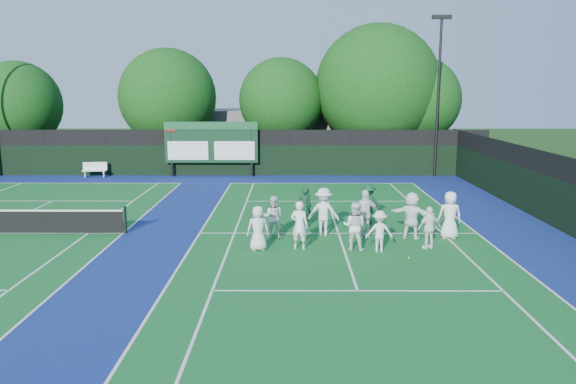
{
  "coord_description": "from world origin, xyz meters",
  "views": [
    {
      "loc": [
        -1.91,
        -20.48,
        5.64
      ],
      "look_at": [
        -2.0,
        3.0,
        1.3
      ],
      "focal_mm": 35.0,
      "sensor_mm": 36.0,
      "label": 1
    }
  ],
  "objects": [
    {
      "name": "coach_left",
      "position": [
        -1.31,
        2.19,
        0.82
      ],
      "size": [
        0.68,
        0.53,
        1.65
      ],
      "primitive_type": "imported",
      "rotation": [
        0.0,
        0.0,
        3.39
      ],
      "color": "#0E341D",
      "rests_on": "ground"
    },
    {
      "name": "back_fence",
      "position": [
        -6.0,
        16.0,
        1.36
      ],
      "size": [
        34.0,
        0.08,
        3.0
      ],
      "color": "black",
      "rests_on": "ground"
    },
    {
      "name": "player_back_1",
      "position": [
        -0.61,
        0.76,
        0.93
      ],
      "size": [
        1.31,
        0.9,
        1.87
      ],
      "primitive_type": "imported",
      "rotation": [
        0.0,
        0.0,
        2.96
      ],
      "color": "silver",
      "rests_on": "ground"
    },
    {
      "name": "player_back_3",
      "position": [
        2.71,
        0.31,
        0.9
      ],
      "size": [
        1.75,
        1.14,
        1.81
      ],
      "primitive_type": "imported",
      "rotation": [
        0.0,
        0.0,
        2.74
      ],
      "color": "white",
      "rests_on": "ground"
    },
    {
      "name": "tennis_ball_5",
      "position": [
        2.86,
        -1.16,
        0.03
      ],
      "size": [
        0.07,
        0.07,
        0.07
      ],
      "primitive_type": "sphere",
      "color": "#C3C917",
      "rests_on": "ground"
    },
    {
      "name": "tree_d",
      "position": [
        4.37,
        19.58,
        5.54
      ],
      "size": [
        8.68,
        8.68,
        10.1
      ],
      "color": "black",
      "rests_on": "ground"
    },
    {
      "name": "tree_c",
      "position": [
        -2.39,
        19.58,
        4.67
      ],
      "size": [
        5.94,
        5.94,
        7.8
      ],
      "color": "black",
      "rests_on": "ground"
    },
    {
      "name": "light_pole_right",
      "position": [
        7.5,
        15.7,
        6.3
      ],
      "size": [
        1.2,
        0.3,
        10.12
      ],
      "color": "black",
      "rests_on": "ground"
    },
    {
      "name": "tree_e",
      "position": [
        7.24,
        19.58,
        4.71
      ],
      "size": [
        5.97,
        5.97,
        7.86
      ],
      "color": "black",
      "rests_on": "ground"
    },
    {
      "name": "tennis_ball_2",
      "position": [
        2.09,
        -2.31,
        0.03
      ],
      "size": [
        0.07,
        0.07,
        0.07
      ],
      "primitive_type": "sphere",
      "color": "#C3C917",
      "rests_on": "ground"
    },
    {
      "name": "player_front_1",
      "position": [
        -1.58,
        -1.16,
        0.88
      ],
      "size": [
        0.72,
        0.56,
        1.75
      ],
      "primitive_type": "imported",
      "rotation": [
        0.0,
        0.0,
        2.9
      ],
      "color": "white",
      "rests_on": "ground"
    },
    {
      "name": "player_back_0",
      "position": [
        -2.56,
        0.43,
        0.81
      ],
      "size": [
        0.88,
        0.74,
        1.62
      ],
      "primitive_type": "imported",
      "rotation": [
        0.0,
        0.0,
        2.97
      ],
      "color": "silver",
      "rests_on": "ground"
    },
    {
      "name": "player_front_0",
      "position": [
        -3.04,
        -1.31,
        0.8
      ],
      "size": [
        0.86,
        0.65,
        1.6
      ],
      "primitive_type": "imported",
      "rotation": [
        0.0,
        0.0,
        3.33
      ],
      "color": "silver",
      "rests_on": "ground"
    },
    {
      "name": "ground",
      "position": [
        0.0,
        0.0,
        0.0
      ],
      "size": [
        120.0,
        120.0,
        0.0
      ],
      "primitive_type": "plane",
      "color": "#16380F",
      "rests_on": "ground"
    },
    {
      "name": "player_front_2",
      "position": [
        0.36,
        -1.23,
        0.86
      ],
      "size": [
        0.99,
        0.87,
        1.72
      ],
      "primitive_type": "imported",
      "rotation": [
        0.0,
        0.0,
        2.83
      ],
      "color": "white",
      "rests_on": "ground"
    },
    {
      "name": "player_back_2",
      "position": [
        0.96,
        0.38,
        0.94
      ],
      "size": [
        1.17,
        0.69,
        1.88
      ],
      "primitive_type": "imported",
      "rotation": [
        0.0,
        0.0,
        3.36
      ],
      "color": "white",
      "rests_on": "ground"
    },
    {
      "name": "divider_fence_right",
      "position": [
        9.0,
        1.0,
        1.36
      ],
      "size": [
        0.08,
        32.0,
        3.0
      ],
      "color": "black",
      "rests_on": "ground"
    },
    {
      "name": "player_back_4",
      "position": [
        4.15,
        0.3,
        0.91
      ],
      "size": [
        0.91,
        0.61,
        1.83
      ],
      "primitive_type": "imported",
      "rotation": [
        0.0,
        0.0,
        3.11
      ],
      "color": "white",
      "rests_on": "ground"
    },
    {
      "name": "near_court",
      "position": [
        0.0,
        1.0,
        0.01
      ],
      "size": [
        11.05,
        23.85,
        0.01
      ],
      "color": "#135C23",
      "rests_on": "ground"
    },
    {
      "name": "clubhouse",
      "position": [
        -2.0,
        24.0,
        2.0
      ],
      "size": [
        18.0,
        6.0,
        4.0
      ],
      "primitive_type": "cube",
      "color": "slate",
      "rests_on": "ground"
    },
    {
      "name": "bench",
      "position": [
        -14.54,
        15.37,
        0.51
      ],
      "size": [
        1.55,
        0.6,
        0.96
      ],
      "color": "white",
      "rests_on": "ground"
    },
    {
      "name": "tennis_ball_0",
      "position": [
        -2.22,
        1.44,
        0.03
      ],
      "size": [
        0.07,
        0.07,
        0.07
      ],
      "primitive_type": "sphere",
      "color": "#C3C917",
      "rests_on": "ground"
    },
    {
      "name": "coach_right",
      "position": [
        1.37,
        2.61,
        0.86
      ],
      "size": [
        1.2,
        0.83,
        1.71
      ],
      "primitive_type": "imported",
      "rotation": [
        0.0,
        0.0,
        3.33
      ],
      "color": "#103C21",
      "rests_on": "ground"
    },
    {
      "name": "tennis_ball_3",
      "position": [
        -2.45,
        2.04,
        0.03
      ],
      "size": [
        0.07,
        0.07,
        0.07
      ],
      "primitive_type": "sphere",
      "color": "#C3C917",
      "rests_on": "ground"
    },
    {
      "name": "court_apron",
      "position": [
        -6.0,
        1.0,
        0.0
      ],
      "size": [
        34.0,
        32.0,
        0.01
      ],
      "primitive_type": "cube",
      "color": "navy",
      "rests_on": "ground"
    },
    {
      "name": "player_front_3",
      "position": [
        1.21,
        -1.47,
        0.73
      ],
      "size": [
        0.95,
        0.55,
        1.47
      ],
      "primitive_type": "imported",
      "rotation": [
        0.0,
        0.0,
        3.14
      ],
      "color": "silver",
      "rests_on": "ground"
    },
    {
      "name": "tree_b",
      "position": [
        -10.37,
        19.58,
        4.86
      ],
      "size": [
        6.82,
        6.82,
        8.44
      ],
      "color": "black",
      "rests_on": "ground"
    },
    {
      "name": "player_front_4",
      "position": [
        3.05,
        -1.09,
        0.77
      ],
      "size": [
        0.97,
        0.64,
        1.53
      ],
      "primitive_type": "imported",
      "rotation": [
        0.0,
        0.0,
        3.46
      ],
      "color": "white",
      "rests_on": "ground"
    },
    {
      "name": "tennis_ball_4",
      "position": [
        1.26,
        3.64,
        0.03
      ],
      "size": [
        0.07,
        0.07,
        0.07
      ],
      "primitive_type": "sphere",
      "color": "#C3C917",
      "rests_on": "ground"
    },
    {
      "name": "tree_a",
      "position": [
        -21.02,
        19.58,
        4.37
      ],
      "size": [
        6.08,
        6.08,
        7.57
      ],
      "color": "black",
      "rests_on": "ground"
    },
    {
      "name": "scoreboard",
      "position": [
        -7.01,
        15.59,
        2.19
      ],
      "size": [
        6.0,
        0.21,
        3.55
      ],
      "color": "black",
      "rests_on": "ground"
    }
  ]
}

